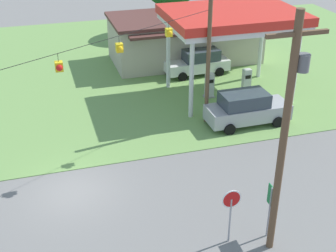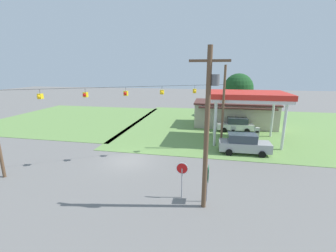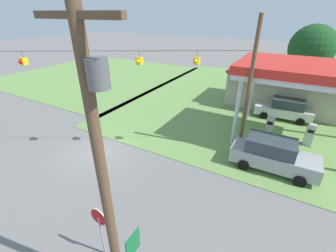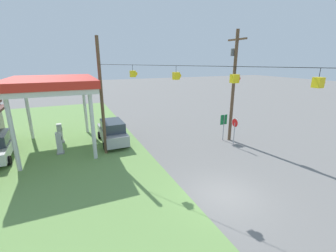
{
  "view_description": "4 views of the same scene",
  "coord_description": "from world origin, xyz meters",
  "px_view_note": "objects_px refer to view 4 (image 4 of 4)",
  "views": [
    {
      "loc": [
        -0.84,
        -18.59,
        13.06
      ],
      "look_at": [
        5.35,
        2.33,
        1.53
      ],
      "focal_mm": 50.0,
      "sensor_mm": 36.0,
      "label": 1
    },
    {
      "loc": [
        7.36,
        -18.5,
        8.31
      ],
      "look_at": [
        3.07,
        3.41,
        2.65
      ],
      "focal_mm": 24.0,
      "sensor_mm": 36.0,
      "label": 2
    },
    {
      "loc": [
        10.76,
        -9.01,
        8.8
      ],
      "look_at": [
        3.53,
        3.79,
        1.3
      ],
      "focal_mm": 24.0,
      "sensor_mm": 36.0,
      "label": 3
    },
    {
      "loc": [
        -8.52,
        7.18,
        7.1
      ],
      "look_at": [
        5.64,
        0.92,
        2.56
      ],
      "focal_mm": 24.0,
      "sensor_mm": 36.0,
      "label": 4
    }
  ],
  "objects_px": {
    "gas_station_canopy": "(52,85)",
    "fuel_pump_far": "(60,134)",
    "car_at_pumps_front": "(112,132)",
    "route_sign": "(224,122)",
    "utility_pole_main": "(233,81)",
    "fuel_pump_near": "(59,144)",
    "stop_sign_roadside": "(235,126)"
  },
  "relations": [
    {
      "from": "gas_station_canopy",
      "to": "utility_pole_main",
      "type": "distance_m",
      "value": 14.87
    },
    {
      "from": "car_at_pumps_front",
      "to": "route_sign",
      "type": "height_order",
      "value": "route_sign"
    },
    {
      "from": "gas_station_canopy",
      "to": "utility_pole_main",
      "type": "height_order",
      "value": "utility_pole_main"
    },
    {
      "from": "utility_pole_main",
      "to": "stop_sign_roadside",
      "type": "bearing_deg",
      "value": 153.77
    },
    {
      "from": "car_at_pumps_front",
      "to": "fuel_pump_near",
      "type": "bearing_deg",
      "value": 98.78
    },
    {
      "from": "fuel_pump_near",
      "to": "stop_sign_roadside",
      "type": "height_order",
      "value": "stop_sign_roadside"
    },
    {
      "from": "utility_pole_main",
      "to": "gas_station_canopy",
      "type": "bearing_deg",
      "value": 73.76
    },
    {
      "from": "fuel_pump_far",
      "to": "stop_sign_roadside",
      "type": "distance_m",
      "value": 15.27
    },
    {
      "from": "fuel_pump_far",
      "to": "utility_pole_main",
      "type": "xyz_separation_m",
      "value": [
        -5.51,
        -14.27,
        4.52
      ]
    },
    {
      "from": "gas_station_canopy",
      "to": "route_sign",
      "type": "distance_m",
      "value": 14.69
    },
    {
      "from": "fuel_pump_far",
      "to": "car_at_pumps_front",
      "type": "height_order",
      "value": "car_at_pumps_front"
    },
    {
      "from": "stop_sign_roadside",
      "to": "utility_pole_main",
      "type": "xyz_separation_m",
      "value": [
        1.51,
        -0.75,
        3.53
      ]
    },
    {
      "from": "gas_station_canopy",
      "to": "fuel_pump_near",
      "type": "relative_size",
      "value": 4.87
    },
    {
      "from": "fuel_pump_near",
      "to": "utility_pole_main",
      "type": "xyz_separation_m",
      "value": [
        -2.81,
        -14.27,
        4.52
      ]
    },
    {
      "from": "gas_station_canopy",
      "to": "fuel_pump_far",
      "type": "distance_m",
      "value": 4.64
    },
    {
      "from": "car_at_pumps_front",
      "to": "utility_pole_main",
      "type": "height_order",
      "value": "utility_pole_main"
    },
    {
      "from": "fuel_pump_near",
      "to": "stop_sign_roadside",
      "type": "bearing_deg",
      "value": -107.73
    },
    {
      "from": "stop_sign_roadside",
      "to": "utility_pole_main",
      "type": "height_order",
      "value": "utility_pole_main"
    },
    {
      "from": "car_at_pumps_front",
      "to": "route_sign",
      "type": "xyz_separation_m",
      "value": [
        -3.36,
        -9.41,
        0.67
      ]
    },
    {
      "from": "gas_station_canopy",
      "to": "stop_sign_roadside",
      "type": "bearing_deg",
      "value": -112.75
    },
    {
      "from": "fuel_pump_far",
      "to": "stop_sign_roadside",
      "type": "height_order",
      "value": "stop_sign_roadside"
    },
    {
      "from": "car_at_pumps_front",
      "to": "gas_station_canopy",
      "type": "bearing_deg",
      "value": 80.81
    },
    {
      "from": "route_sign",
      "to": "utility_pole_main",
      "type": "xyz_separation_m",
      "value": [
        -0.16,
        -0.6,
        3.63
      ]
    },
    {
      "from": "fuel_pump_near",
      "to": "fuel_pump_far",
      "type": "height_order",
      "value": "same"
    },
    {
      "from": "fuel_pump_near",
      "to": "car_at_pumps_front",
      "type": "xyz_separation_m",
      "value": [
        0.71,
        -4.26,
        0.22
      ]
    },
    {
      "from": "fuel_pump_far",
      "to": "route_sign",
      "type": "bearing_deg",
      "value": -111.37
    },
    {
      "from": "fuel_pump_near",
      "to": "route_sign",
      "type": "distance_m",
      "value": 13.96
    },
    {
      "from": "gas_station_canopy",
      "to": "fuel_pump_far",
      "type": "height_order",
      "value": "gas_station_canopy"
    },
    {
      "from": "fuel_pump_near",
      "to": "stop_sign_roadside",
      "type": "xyz_separation_m",
      "value": [
        -4.32,
        -13.53,
        0.99
      ]
    },
    {
      "from": "car_at_pumps_front",
      "to": "route_sign",
      "type": "distance_m",
      "value": 10.02
    },
    {
      "from": "fuel_pump_far",
      "to": "route_sign",
      "type": "height_order",
      "value": "route_sign"
    },
    {
      "from": "route_sign",
      "to": "fuel_pump_near",
      "type": "bearing_deg",
      "value": 79.02
    }
  ]
}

